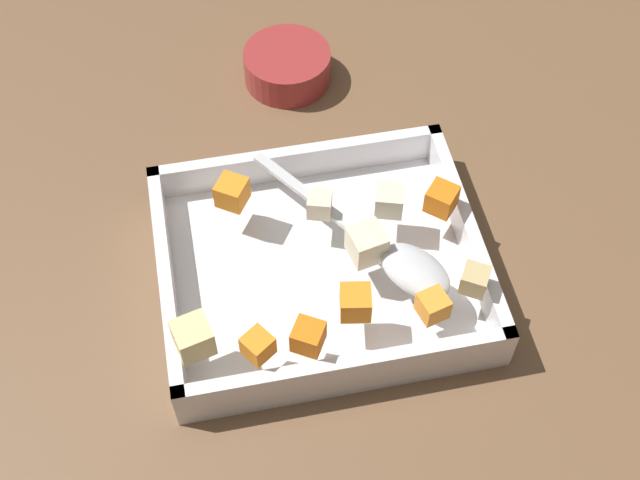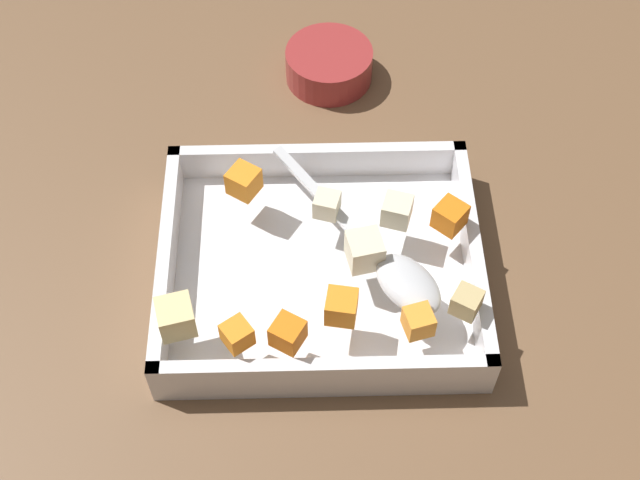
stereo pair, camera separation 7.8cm
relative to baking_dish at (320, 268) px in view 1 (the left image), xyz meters
The scene contains 15 objects.
ground_plane 0.02m from the baking_dish, 155.29° to the right, with size 4.00×4.00×0.00m, color brown.
baking_dish is the anchor object (origin of this frame).
carrot_chunk_mid_right 0.09m from the baking_dish, 106.46° to the left, with size 0.03×0.03×0.03m, color orange.
carrot_chunk_rim_edge 0.13m from the baking_dish, 53.33° to the left, with size 0.02×0.02×0.02m, color orange.
carrot_chunk_corner_sw 0.13m from the baking_dish, 169.52° to the right, with size 0.03×0.03×0.03m, color orange.
carrot_chunk_front_center 0.11m from the baking_dish, 43.80° to the right, with size 0.03×0.03×0.03m, color orange.
carrot_chunk_mid_left 0.13m from the baking_dish, 132.83° to the left, with size 0.02×0.02×0.02m, color orange.
carrot_chunk_heap_side 0.11m from the baking_dish, 73.17° to the left, with size 0.02×0.02×0.02m, color orange.
potato_chunk_far_right 0.06m from the baking_dish, 100.61° to the right, with size 0.02×0.02×0.02m, color beige.
potato_chunk_heap_top 0.09m from the baking_dish, 157.52° to the right, with size 0.03×0.03×0.03m, color beige.
potato_chunk_near_spoon 0.16m from the baking_dish, 33.09° to the left, with size 0.03×0.03×0.03m, color #E0CC89.
potato_chunk_near_right 0.07m from the baking_dish, 158.16° to the left, with size 0.03×0.03×0.03m, color beige.
potato_chunk_near_left 0.15m from the baking_dish, 150.81° to the left, with size 0.02×0.02×0.02m, color tan.
serving_spoon 0.09m from the baking_dish, 150.95° to the left, with size 0.16×0.21×0.02m.
small_prep_bowl 0.27m from the baking_dish, 92.72° to the right, with size 0.10×0.10×0.04m, color maroon.
Camera 1 is at (0.10, 0.45, 0.70)m, focal length 48.41 mm.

